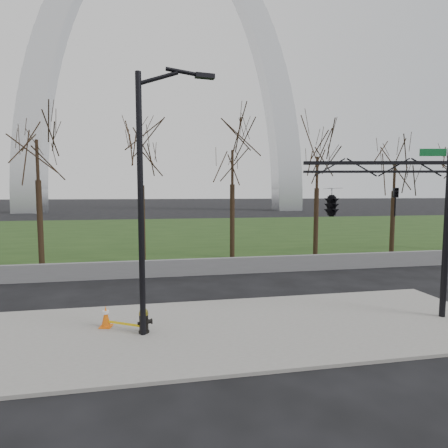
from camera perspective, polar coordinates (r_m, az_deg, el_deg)
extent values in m
plane|color=black|center=(12.26, 1.82, -16.43)|extent=(500.00, 500.00, 0.00)
cube|color=gray|center=(12.24, 1.82, -16.21)|extent=(18.00, 6.00, 0.10)
cube|color=#1E3714|center=(41.45, -7.23, -1.20)|extent=(120.00, 40.00, 0.06)
cube|color=#59595B|center=(19.72, -3.27, -6.80)|extent=(60.00, 0.30, 0.90)
cylinder|color=black|center=(12.01, -12.60, -16.36)|extent=(0.33, 0.33, 0.06)
cylinder|color=black|center=(11.92, -12.62, -15.18)|extent=(0.25, 0.25, 0.58)
cylinder|color=black|center=(11.92, -11.61, -14.91)|extent=(0.21, 0.18, 0.16)
cylinder|color=black|center=(11.90, -13.35, -15.12)|extent=(0.11, 0.11, 0.10)
cylinder|color=olive|center=(11.81, -12.65, -13.76)|extent=(0.29, 0.29, 0.06)
ellipsoid|color=olive|center=(11.79, -12.66, -13.49)|extent=(0.27, 0.27, 0.20)
cylinder|color=olive|center=(11.76, -12.67, -12.95)|extent=(0.06, 0.06, 0.08)
cube|color=#E35E0B|center=(12.78, -18.23, -15.19)|extent=(0.44, 0.44, 0.04)
cone|color=#E35E0B|center=(12.66, -18.28, -13.68)|extent=(0.29, 0.29, 0.67)
cylinder|color=white|center=(12.63, -18.29, -13.15)|extent=(0.21, 0.21, 0.10)
cylinder|color=black|center=(11.07, -13.08, 2.39)|extent=(0.18, 0.18, 8.00)
cylinder|color=black|center=(11.61, -10.57, 21.79)|extent=(1.27, 0.25, 0.56)
cylinder|color=black|center=(11.81, -6.14, 22.83)|extent=(1.21, 0.25, 0.22)
cube|color=black|center=(11.92, -3.07, 22.43)|extent=(0.62, 0.28, 0.14)
cylinder|color=black|center=(14.69, 31.84, -1.53)|extent=(0.20, 0.20, 6.00)
cube|color=black|center=(13.55, 23.08, 8.93)|extent=(4.91, 1.16, 0.12)
cube|color=black|center=(13.53, 23.04, 7.66)|extent=(4.91, 1.13, 0.08)
cube|color=#0C5926|center=(14.38, 30.28, 9.80)|extent=(0.89, 0.23, 0.25)
imported|color=black|center=(13.79, 25.59, 3.15)|extent=(0.20, 0.23, 1.00)
imported|color=black|center=(13.04, 16.73, 3.35)|extent=(1.04, 2.54, 1.00)
cube|color=yellow|center=(11.77, -12.70, -14.17)|extent=(0.02, 0.13, 0.08)
cube|color=yellow|center=(12.32, -15.53, -15.04)|extent=(1.24, 0.72, 0.08)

